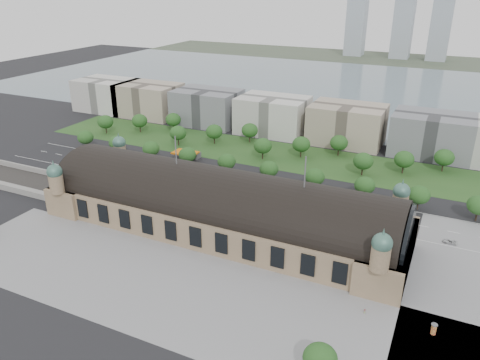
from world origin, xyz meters
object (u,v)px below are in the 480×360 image
at_px(parked_car_4, 173,188).
at_px(advertising_column, 434,329).
at_px(parked_car_1, 127,182).
at_px(bus_mid, 236,197).
at_px(petrol_station, 190,154).
at_px(parked_car_3, 137,180).
at_px(traffic_car_6, 450,242).
at_px(traffic_car_1, 129,164).
at_px(traffic_car_2, 170,185).
at_px(traffic_car_5, 334,200).
at_px(bus_west, 208,191).
at_px(traffic_car_4, 249,199).
at_px(parked_car_0, 125,179).
at_px(parked_car_6, 173,188).
at_px(pedestrian_0, 365,311).
at_px(parked_car_2, 165,186).
at_px(parked_car_5, 170,187).
at_px(traffic_car_0, 77,159).
at_px(bus_east, 303,211).
at_px(traffic_car_3, 177,173).

relative_size(parked_car_4, advertising_column, 1.34).
bearing_deg(parked_car_1, bus_mid, 66.80).
xyz_separation_m(petrol_station, parked_car_3, (-7.26, -40.28, -2.19)).
distance_m(traffic_car_6, advertising_column, 57.42).
xyz_separation_m(traffic_car_1, traffic_car_2, (36.32, -14.27, -0.05)).
distance_m(traffic_car_5, parked_car_4, 78.31).
bearing_deg(bus_west, traffic_car_2, 89.62).
distance_m(traffic_car_4, traffic_car_6, 87.48).
xyz_separation_m(parked_car_0, parked_car_6, (27.97, 1.41, 0.06)).
bearing_deg(bus_west, traffic_car_4, -79.89).
distance_m(traffic_car_4, pedestrian_0, 88.34).
bearing_deg(traffic_car_4, parked_car_6, -82.33).
bearing_deg(traffic_car_2, parked_car_3, -83.60).
height_order(parked_car_4, pedestrian_0, parked_car_4).
xyz_separation_m(parked_car_2, parked_car_3, (-16.93, 0.00, 0.12)).
bearing_deg(traffic_car_6, petrol_station, -105.56).
bearing_deg(traffic_car_4, parked_car_0, -84.19).
distance_m(traffic_car_6, parked_car_3, 148.19).
relative_size(traffic_car_2, traffic_car_6, 0.92).
bearing_deg(parked_car_0, traffic_car_6, 63.20).
relative_size(parked_car_4, parked_car_5, 1.01).
bearing_deg(parked_car_6, traffic_car_5, 76.09).
bearing_deg(parked_car_0, traffic_car_5, 73.78).
distance_m(parked_car_4, parked_car_6, 0.08).
bearing_deg(traffic_car_2, traffic_car_5, 100.56).
distance_m(traffic_car_0, bus_west, 90.58).
height_order(traffic_car_0, parked_car_2, traffic_car_0).
xyz_separation_m(traffic_car_2, traffic_car_6, (130.43, 0.21, 0.06)).
distance_m(traffic_car_2, traffic_car_6, 130.43).
bearing_deg(parked_car_2, parked_car_3, -114.49).
distance_m(parked_car_0, parked_car_5, 26.44).
height_order(traffic_car_6, parked_car_0, traffic_car_6).
xyz_separation_m(parked_car_4, advertising_column, (125.23, -54.43, 1.06)).
height_order(traffic_car_1, bus_mid, bus_mid).
bearing_deg(parked_car_3, parked_car_4, 67.23).
bearing_deg(advertising_column, traffic_car_1, 156.61).
distance_m(traffic_car_5, bus_east, 20.88).
xyz_separation_m(traffic_car_3, bus_mid, (41.92, -14.65, 0.89)).
relative_size(traffic_car_4, parked_car_2, 0.89).
bearing_deg(traffic_car_4, traffic_car_2, -86.57).
relative_size(traffic_car_1, bus_east, 0.36).
height_order(traffic_car_5, bus_mid, bus_mid).
xyz_separation_m(bus_mid, bus_east, (32.94, 0.00, 0.07)).
relative_size(parked_car_3, parked_car_4, 0.94).
bearing_deg(parked_car_0, parked_car_2, 65.00).
height_order(parked_car_4, bus_mid, bus_mid).
height_order(parked_car_2, pedestrian_0, pedestrian_0).
bearing_deg(traffic_car_6, parked_car_5, -89.40).
bearing_deg(bus_east, parked_car_5, 96.43).
distance_m(parked_car_6, bus_east, 66.90).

